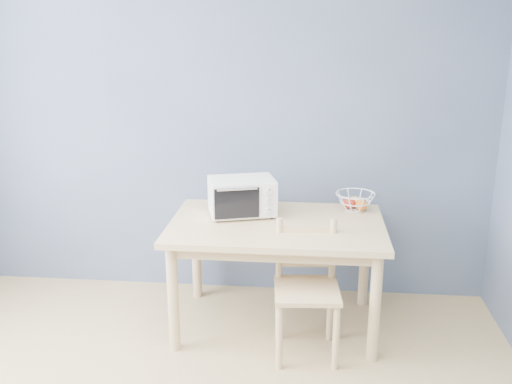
# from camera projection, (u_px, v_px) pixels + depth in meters

# --- Properties ---
(room) EXTENTS (4.01, 4.51, 2.61)m
(room) POSITION_uv_depth(u_px,v_px,m) (116.00, 231.00, 2.01)
(room) COLOR tan
(room) RESTS_ON ground
(dining_table) EXTENTS (1.40, 0.90, 0.75)m
(dining_table) POSITION_uv_depth(u_px,v_px,m) (277.00, 237.00, 3.76)
(dining_table) COLOR #DDC285
(dining_table) RESTS_ON ground
(toaster_oven) EXTENTS (0.50, 0.42, 0.26)m
(toaster_oven) POSITION_uv_depth(u_px,v_px,m) (240.00, 196.00, 3.83)
(toaster_oven) COLOR white
(toaster_oven) RESTS_ON dining_table
(fruit_basket) EXTENTS (0.35, 0.35, 0.12)m
(fruit_basket) POSITION_uv_depth(u_px,v_px,m) (355.00, 201.00, 3.96)
(fruit_basket) COLOR white
(fruit_basket) RESTS_ON dining_table
(dining_chair) EXTENTS (0.42, 0.42, 0.84)m
(dining_chair) POSITION_uv_depth(u_px,v_px,m) (306.00, 290.00, 3.52)
(dining_chair) COLOR #DDC285
(dining_chair) RESTS_ON ground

